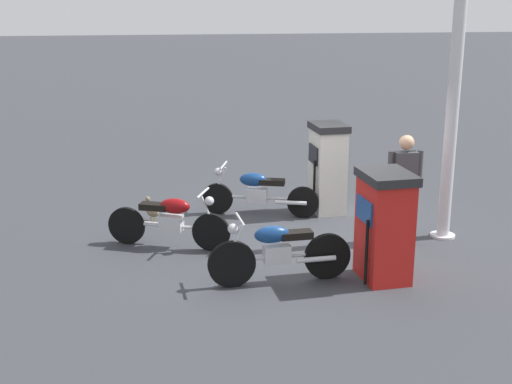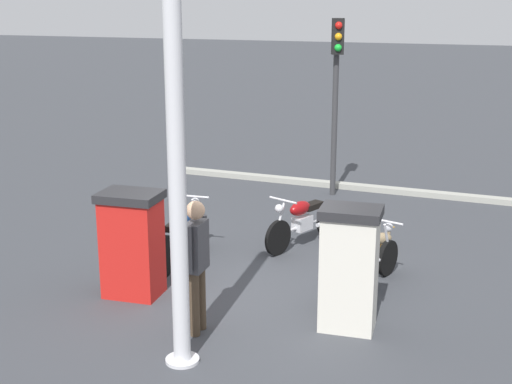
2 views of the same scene
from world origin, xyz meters
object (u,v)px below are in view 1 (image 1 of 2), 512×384
fuel_pump_near (328,168)px  fuel_pump_far (384,225)px  attendant_person (404,181)px  motorcycle_near_pump (258,192)px  wandering_duck (152,210)px  canopy_support_pole (453,101)px  motorcycle_extra (170,220)px  motorcycle_far_pump (278,251)px

fuel_pump_near → fuel_pump_far: (0.00, 3.12, -0.05)m
fuel_pump_near → attendant_person: bearing=113.8°
fuel_pump_far → motorcycle_near_pump: size_ratio=0.75×
wandering_duck → canopy_support_pole: 5.31m
attendant_person → wandering_duck: size_ratio=4.11×
motorcycle_extra → canopy_support_pole: canopy_support_pole is taller
fuel_pump_far → canopy_support_pole: 2.59m
motorcycle_extra → fuel_pump_near: bearing=-153.3°
wandering_duck → canopy_support_pole: size_ratio=0.09×
fuel_pump_near → motorcycle_far_pump: (1.45, 3.06, -0.36)m
motorcycle_near_pump → canopy_support_pole: size_ratio=0.44×
motorcycle_near_pump → fuel_pump_far: bearing=112.5°
fuel_pump_near → canopy_support_pole: size_ratio=0.35×
motorcycle_extra → canopy_support_pole: size_ratio=0.41×
motorcycle_far_pump → canopy_support_pole: canopy_support_pole is taller
motorcycle_far_pump → wandering_duck: bearing=-60.2°
fuel_pump_near → attendant_person: (-0.78, 1.76, 0.18)m
canopy_support_pole → fuel_pump_near: bearing=-46.3°
attendant_person → motorcycle_far_pump: bearing=30.2°
fuel_pump_near → wandering_duck: (3.14, 0.12, -0.62)m
fuel_pump_near → fuel_pump_far: fuel_pump_near is taller
wandering_duck → motorcycle_near_pump: bearing=-177.9°
fuel_pump_far → motorcycle_far_pump: size_ratio=0.76×
motorcycle_far_pump → wandering_duck: size_ratio=4.72×
motorcycle_extra → attendant_person: 3.69m
motorcycle_near_pump → attendant_person: bearing=140.2°
fuel_pump_near → fuel_pump_far: 3.12m
fuel_pump_far → fuel_pump_near: bearing=-90.0°
fuel_pump_near → motorcycle_far_pump: 3.41m
motorcycle_near_pump → wandering_duck: (1.87, 0.07, -0.23)m
fuel_pump_far → wandering_duck: 4.38m
motorcycle_near_pump → motorcycle_far_pump: size_ratio=1.02×
motorcycle_near_pump → attendant_person: 2.73m
motorcycle_near_pump → attendant_person: (-2.05, 1.71, 0.57)m
fuel_pump_near → motorcycle_far_pump: bearing=64.6°
motorcycle_far_pump → wandering_duck: 3.40m
fuel_pump_near → fuel_pump_far: bearing=90.0°
motorcycle_extra → fuel_pump_far: bearing=149.6°
fuel_pump_near → wandering_duck: fuel_pump_near is taller
motorcycle_far_pump → canopy_support_pole: size_ratio=0.44×
wandering_duck → motorcycle_far_pump: bearing=119.8°
motorcycle_far_pump → motorcycle_extra: size_ratio=1.07×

